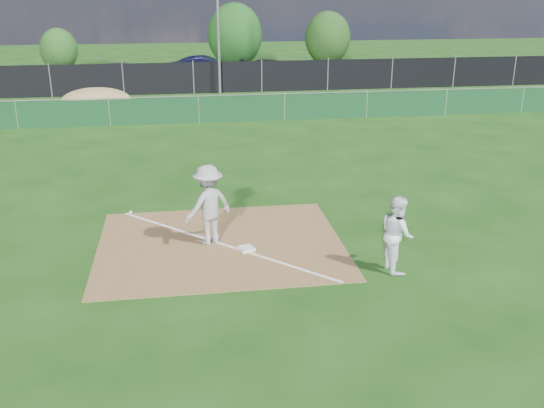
# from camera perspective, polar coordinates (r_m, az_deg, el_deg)

# --- Properties ---
(ground) EXTENTS (90.00, 90.00, 0.00)m
(ground) POSITION_cam_1_polar(r_m,az_deg,el_deg) (23.62, -6.40, 5.00)
(ground) COLOR #16410E
(ground) RESTS_ON ground
(infield_dirt) EXTENTS (6.00, 5.00, 0.02)m
(infield_dirt) POSITION_cam_1_polar(r_m,az_deg,el_deg) (15.11, -4.86, -3.78)
(infield_dirt) COLOR brown
(infield_dirt) RESTS_ON ground
(foul_line) EXTENTS (5.01, 5.01, 0.01)m
(foul_line) POSITION_cam_1_polar(r_m,az_deg,el_deg) (15.11, -4.87, -3.73)
(foul_line) COLOR white
(foul_line) RESTS_ON infield_dirt
(green_fence) EXTENTS (44.00, 0.05, 1.20)m
(green_fence) POSITION_cam_1_polar(r_m,az_deg,el_deg) (28.36, -6.90, 8.77)
(green_fence) COLOR #0E361A
(green_fence) RESTS_ON ground
(dirt_mound) EXTENTS (3.38, 2.60, 1.17)m
(dirt_mound) POSITION_cam_1_polar(r_m,az_deg,el_deg) (32.07, -16.22, 9.41)
(dirt_mound) COLOR #9F844C
(dirt_mound) RESTS_ON ground
(black_fence) EXTENTS (46.00, 0.04, 1.80)m
(black_fence) POSITION_cam_1_polar(r_m,az_deg,el_deg) (36.19, -7.40, 11.68)
(black_fence) COLOR black
(black_fence) RESTS_ON ground
(parking_lot) EXTENTS (46.00, 9.00, 0.01)m
(parking_lot) POSITION_cam_1_polar(r_m,az_deg,el_deg) (41.27, -7.54, 11.45)
(parking_lot) COLOR black
(parking_lot) RESTS_ON ground
(light_pole) EXTENTS (0.16, 0.16, 8.00)m
(light_pole) POSITION_cam_1_polar(r_m,az_deg,el_deg) (35.64, -5.10, 16.65)
(light_pole) COLOR slate
(light_pole) RESTS_ON ground
(first_base) EXTENTS (0.44, 0.44, 0.07)m
(first_base) POSITION_cam_1_polar(r_m,az_deg,el_deg) (14.72, -2.42, -4.21)
(first_base) COLOR white
(first_base) RESTS_ON infield_dirt
(play_at_first) EXTENTS (2.62, 1.32, 2.00)m
(play_at_first) POSITION_cam_1_polar(r_m,az_deg,el_deg) (14.83, -6.01, -0.08)
(play_at_first) COLOR #AFAFB2
(play_at_first) RESTS_ON infield_dirt
(runner) EXTENTS (0.70, 0.88, 1.75)m
(runner) POSITION_cam_1_polar(r_m,az_deg,el_deg) (13.74, 11.69, -2.74)
(runner) COLOR white
(runner) RESTS_ON ground
(car_left) EXTENTS (4.27, 1.89, 1.43)m
(car_left) POSITION_cam_1_polar(r_m,az_deg,el_deg) (40.55, -13.74, 11.93)
(car_left) COLOR #A7A9AE
(car_left) RESTS_ON parking_lot
(car_mid) EXTENTS (4.99, 2.28, 1.59)m
(car_mid) POSITION_cam_1_polar(r_m,az_deg,el_deg) (40.86, -6.25, 12.54)
(car_mid) COLOR black
(car_mid) RESTS_ON parking_lot
(car_right) EXTENTS (4.73, 2.69, 1.29)m
(car_right) POSITION_cam_1_polar(r_m,az_deg,el_deg) (41.28, 0.11, 12.53)
(car_right) COLOR black
(car_right) RESTS_ON parking_lot
(tree_left) EXTENTS (2.63, 2.63, 3.12)m
(tree_left) POSITION_cam_1_polar(r_m,az_deg,el_deg) (47.06, -19.42, 13.53)
(tree_left) COLOR #382316
(tree_left) RESTS_ON ground
(tree_mid) EXTENTS (4.03, 4.03, 4.78)m
(tree_mid) POSITION_cam_1_polar(r_m,az_deg,el_deg) (46.33, -3.51, 15.57)
(tree_mid) COLOR #382316
(tree_mid) RESTS_ON ground
(tree_right) EXTENTS (3.47, 3.47, 4.12)m
(tree_right) POSITION_cam_1_polar(r_m,az_deg,el_deg) (48.27, 5.25, 15.30)
(tree_right) COLOR #382316
(tree_right) RESTS_ON ground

